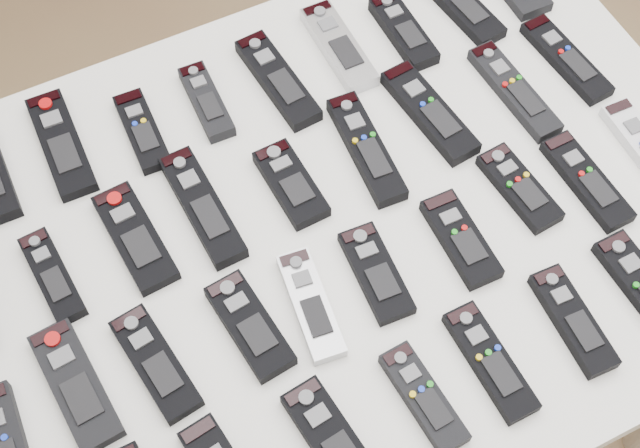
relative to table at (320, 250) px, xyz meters
name	(u,v)px	position (x,y,z in m)	size (l,w,h in m)	color
ground	(382,379)	(0.15, -0.01, -0.72)	(4.00, 4.00, 0.00)	brown
table	(320,250)	(0.00, 0.00, 0.00)	(1.25, 0.88, 0.78)	white
remote_2	(61,144)	(-0.29, 0.31, 0.07)	(0.06, 0.19, 0.02)	black
remote_3	(142,131)	(-0.17, 0.27, 0.07)	(0.05, 0.15, 0.02)	black
remote_4	(207,102)	(-0.06, 0.28, 0.07)	(0.04, 0.14, 0.02)	black
remote_5	(278,80)	(0.06, 0.27, 0.07)	(0.05, 0.19, 0.02)	black
remote_6	(339,47)	(0.18, 0.29, 0.07)	(0.05, 0.18, 0.02)	#B7B7BC
remote_7	(403,31)	(0.29, 0.27, 0.07)	(0.05, 0.16, 0.02)	black
remote_8	(459,4)	(0.40, 0.28, 0.07)	(0.05, 0.19, 0.02)	black
remote_11	(53,276)	(-0.37, 0.10, 0.07)	(0.04, 0.15, 0.02)	black
remote_12	(135,237)	(-0.24, 0.10, 0.07)	(0.06, 0.18, 0.02)	black
remote_13	(203,207)	(-0.14, 0.11, 0.07)	(0.05, 0.20, 0.02)	black
remote_14	(291,184)	(-0.01, 0.08, 0.07)	(0.06, 0.14, 0.02)	black
remote_15	(366,149)	(0.12, 0.09, 0.07)	(0.05, 0.20, 0.02)	black
remote_16	(429,112)	(0.24, 0.11, 0.07)	(0.05, 0.19, 0.02)	black
remote_17	(514,91)	(0.38, 0.09, 0.07)	(0.05, 0.20, 0.02)	black
remote_18	(566,59)	(0.50, 0.10, 0.07)	(0.05, 0.18, 0.02)	black
remote_20	(76,385)	(-0.39, -0.07, 0.07)	(0.06, 0.18, 0.02)	black
remote_21	(156,363)	(-0.29, -0.09, 0.07)	(0.05, 0.17, 0.02)	black
remote_22	(250,326)	(-0.15, -0.10, 0.07)	(0.06, 0.16, 0.02)	black
remote_23	(311,305)	(-0.07, -0.10, 0.07)	(0.05, 0.17, 0.02)	#B7B7BC
remote_24	(376,273)	(0.04, -0.10, 0.07)	(0.05, 0.15, 0.02)	black
remote_25	(461,239)	(0.17, -0.11, 0.07)	(0.05, 0.15, 0.02)	black
remote_26	(519,188)	(0.29, -0.07, 0.07)	(0.05, 0.15, 0.02)	black
remote_27	(587,181)	(0.39, -0.11, 0.07)	(0.05, 0.17, 0.02)	black
remote_32	(334,443)	(-0.12, -0.29, 0.07)	(0.06, 0.17, 0.02)	black
remote_33	(424,398)	(0.01, -0.29, 0.07)	(0.04, 0.15, 0.02)	black
remote_34	(490,362)	(0.11, -0.28, 0.07)	(0.05, 0.17, 0.02)	black
remote_35	(573,320)	(0.24, -0.28, 0.07)	(0.05, 0.16, 0.02)	black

